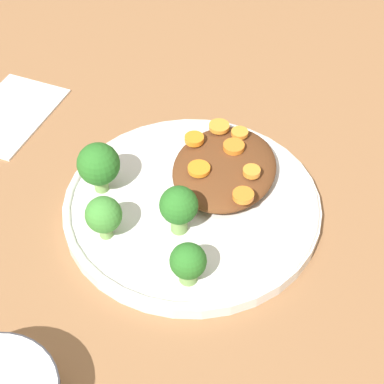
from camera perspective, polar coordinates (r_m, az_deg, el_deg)
name	(u,v)px	position (r m, az deg, el deg)	size (l,w,h in m)	color
ground_plane	(192,211)	(0.70, 0.00, -1.67)	(4.00, 4.00, 0.00)	#8C603D
plate	(192,205)	(0.69, 0.00, -1.14)	(0.28, 0.28, 0.02)	silver
stew_mound	(225,168)	(0.71, 2.92, 2.15)	(0.14, 0.11, 0.03)	#5B3319
broccoli_floret_0	(104,216)	(0.64, -7.86, -2.09)	(0.04, 0.04, 0.05)	#759E51
broccoli_floret_1	(177,207)	(0.64, -1.33, -1.30)	(0.04, 0.04, 0.06)	#759E51
broccoli_floret_2	(99,165)	(0.68, -8.30, 2.39)	(0.05, 0.05, 0.06)	#759E51
broccoli_floret_3	(188,262)	(0.60, -0.34, -6.28)	(0.04, 0.04, 0.05)	#759E51
carrot_slice_0	(240,133)	(0.73, 4.26, 5.28)	(0.02, 0.02, 0.00)	orange
carrot_slice_1	(201,169)	(0.68, 0.77, 2.05)	(0.02, 0.02, 0.00)	orange
carrot_slice_2	(244,193)	(0.66, 4.65, -0.11)	(0.02, 0.02, 0.01)	orange
carrot_slice_3	(234,147)	(0.71, 3.73, 4.05)	(0.02, 0.02, 0.01)	orange
carrot_slice_4	(194,139)	(0.72, 0.20, 4.75)	(0.02, 0.02, 0.01)	orange
carrot_slice_5	(219,126)	(0.73, 2.42, 5.85)	(0.02, 0.02, 0.00)	orange
carrot_slice_6	(252,171)	(0.68, 5.32, 1.83)	(0.02, 0.02, 0.01)	orange
napkin	(9,114)	(0.85, -15.93, 6.71)	(0.15, 0.10, 0.01)	white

